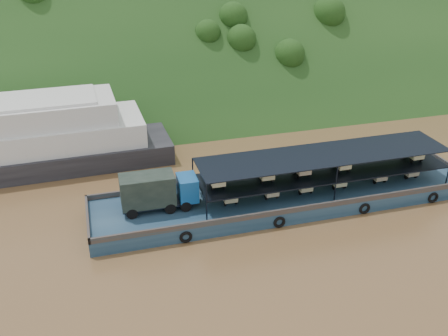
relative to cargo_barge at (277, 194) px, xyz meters
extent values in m
plane|color=brown|center=(-2.31, -0.64, -1.10)|extent=(160.00, 160.00, 0.00)
cube|color=#133412|center=(-2.31, 35.36, -1.10)|extent=(140.00, 39.60, 39.60)
cube|color=#122A40|center=(0.83, -0.02, -0.50)|extent=(35.00, 7.00, 1.20)
cube|color=#592D19|center=(0.83, 3.38, 0.35)|extent=(35.00, 0.20, 0.50)
cube|color=#592D19|center=(0.83, -3.42, 0.35)|extent=(35.00, 0.20, 0.50)
cube|color=#592D19|center=(-16.57, -0.02, 0.35)|extent=(0.20, 7.00, 0.50)
torus|color=black|center=(-9.17, -3.57, -0.55)|extent=(1.06, 0.26, 1.06)
torus|color=black|center=(-1.17, -3.57, -0.55)|extent=(1.06, 0.26, 1.06)
torus|color=black|center=(6.83, -3.57, -0.55)|extent=(1.06, 0.26, 1.06)
torus|color=black|center=(13.83, -3.57, -0.55)|extent=(1.06, 0.26, 1.06)
cylinder|color=black|center=(-13.01, -0.65, 0.56)|extent=(0.94, 0.34, 0.93)
cylinder|color=black|center=(-12.98, 1.31, 0.56)|extent=(0.94, 0.34, 0.93)
cylinder|color=black|center=(-9.84, -0.70, 0.56)|extent=(0.94, 0.34, 0.93)
cylinder|color=black|center=(-9.81, 1.26, 0.56)|extent=(0.94, 0.34, 0.93)
cylinder|color=black|center=(-8.54, -0.72, 0.56)|extent=(0.94, 0.34, 0.93)
cylinder|color=black|center=(-8.50, 1.24, 0.56)|extent=(0.94, 0.34, 0.93)
cube|color=black|center=(-10.57, 0.29, 0.70)|extent=(6.38, 2.15, 0.19)
cube|color=#144E8C|center=(-8.15, 0.25, 1.78)|extent=(1.62, 2.26, 2.05)
cube|color=black|center=(-7.35, 0.24, 2.15)|extent=(0.09, 1.87, 0.84)
cube|color=black|center=(-11.50, 0.31, 2.06)|extent=(4.51, 2.31, 2.61)
cube|color=black|center=(4.33, -0.02, 1.76)|extent=(23.00, 5.00, 0.12)
cube|color=black|center=(4.33, -0.02, 3.40)|extent=(23.00, 5.00, 0.08)
cylinder|color=black|center=(-7.17, -2.52, 1.75)|extent=(0.12, 0.12, 3.30)
cylinder|color=black|center=(-7.17, 2.48, 1.75)|extent=(0.12, 0.12, 3.30)
cylinder|color=black|center=(4.33, -2.52, 1.75)|extent=(0.12, 0.12, 3.30)
cylinder|color=black|center=(4.33, 2.48, 1.75)|extent=(0.12, 0.12, 3.30)
cylinder|color=black|center=(15.83, 2.48, 1.75)|extent=(0.12, 0.12, 3.30)
cylinder|color=black|center=(-4.63, 1.03, 0.36)|extent=(0.12, 0.52, 0.52)
cylinder|color=black|center=(-5.13, -0.77, 0.36)|extent=(0.14, 0.52, 0.52)
cylinder|color=black|center=(-4.13, -0.77, 0.36)|extent=(0.14, 0.52, 0.52)
cube|color=beige|center=(-4.63, -0.42, 0.70)|extent=(1.15, 1.50, 0.44)
cube|color=#B92D0C|center=(-4.63, 0.73, 0.88)|extent=(0.55, 0.80, 0.80)
cube|color=#B92D0C|center=(-4.63, 0.53, 1.38)|extent=(0.50, 0.10, 0.10)
cylinder|color=black|center=(-0.86, 1.03, 0.36)|extent=(0.12, 0.52, 0.52)
cylinder|color=black|center=(-1.36, -0.77, 0.36)|extent=(0.14, 0.52, 0.52)
cylinder|color=black|center=(-0.36, -0.77, 0.36)|extent=(0.14, 0.52, 0.52)
cube|color=beige|center=(-0.86, -0.42, 0.70)|extent=(1.15, 1.50, 0.44)
cube|color=red|center=(-0.86, 0.73, 0.88)|extent=(0.55, 0.80, 0.80)
cube|color=red|center=(-0.86, 0.53, 1.38)|extent=(0.50, 0.10, 0.10)
cylinder|color=black|center=(2.36, 1.03, 0.36)|extent=(0.12, 0.52, 0.52)
cylinder|color=black|center=(1.86, -0.77, 0.36)|extent=(0.14, 0.52, 0.52)
cylinder|color=black|center=(2.86, -0.77, 0.36)|extent=(0.14, 0.52, 0.52)
cube|color=#C7BF8D|center=(2.36, -0.42, 0.70)|extent=(1.15, 1.50, 0.44)
cube|color=red|center=(2.36, 0.73, 0.88)|extent=(0.55, 0.80, 0.80)
cube|color=red|center=(2.36, 0.53, 1.38)|extent=(0.50, 0.10, 0.10)
cylinder|color=black|center=(5.71, 1.03, 0.36)|extent=(0.12, 0.52, 0.52)
cylinder|color=black|center=(5.21, -0.77, 0.36)|extent=(0.14, 0.52, 0.52)
cylinder|color=black|center=(6.21, -0.77, 0.36)|extent=(0.14, 0.52, 0.52)
cube|color=beige|center=(5.71, -0.42, 0.70)|extent=(1.15, 1.50, 0.44)
cube|color=#AD110B|center=(5.71, 0.73, 0.88)|extent=(0.55, 0.80, 0.80)
cube|color=#AD110B|center=(5.71, 0.53, 1.38)|extent=(0.50, 0.10, 0.10)
cylinder|color=black|center=(9.87, 1.03, 0.36)|extent=(0.12, 0.52, 0.52)
cylinder|color=black|center=(9.37, -0.77, 0.36)|extent=(0.14, 0.52, 0.52)
cylinder|color=black|center=(10.37, -0.77, 0.36)|extent=(0.14, 0.52, 0.52)
cube|color=tan|center=(9.87, -0.42, 0.70)|extent=(1.15, 1.50, 0.44)
cube|color=red|center=(9.87, 0.73, 0.88)|extent=(0.55, 0.80, 0.80)
cube|color=red|center=(9.87, 0.53, 1.38)|extent=(0.50, 0.10, 0.10)
cylinder|color=black|center=(13.25, 1.03, 0.36)|extent=(0.12, 0.52, 0.52)
cylinder|color=black|center=(12.75, -0.77, 0.36)|extent=(0.14, 0.52, 0.52)
cylinder|color=black|center=(13.75, -0.77, 0.36)|extent=(0.14, 0.52, 0.52)
cube|color=#C4B38B|center=(13.25, -0.42, 0.70)|extent=(1.15, 1.50, 0.44)
cube|color=red|center=(13.25, 0.73, 0.88)|extent=(0.55, 0.80, 0.80)
cube|color=red|center=(13.25, 0.53, 1.38)|extent=(0.50, 0.10, 0.10)
cylinder|color=black|center=(-5.72, 1.03, 2.08)|extent=(0.12, 0.52, 0.52)
cylinder|color=black|center=(-6.22, -0.77, 2.08)|extent=(0.14, 0.52, 0.52)
cylinder|color=black|center=(-5.22, -0.77, 2.08)|extent=(0.14, 0.52, 0.52)
cube|color=beige|center=(-5.72, -0.42, 2.42)|extent=(1.15, 1.50, 0.44)
cube|color=red|center=(-5.72, 0.73, 2.60)|extent=(0.55, 0.80, 0.80)
cube|color=red|center=(-5.72, 0.53, 3.10)|extent=(0.50, 0.10, 0.10)
cylinder|color=black|center=(-1.35, 1.03, 2.08)|extent=(0.12, 0.52, 0.52)
cylinder|color=black|center=(-1.85, -0.77, 2.08)|extent=(0.14, 0.52, 0.52)
cylinder|color=black|center=(-0.85, -0.77, 2.08)|extent=(0.14, 0.52, 0.52)
cube|color=#C7C08D|center=(-1.35, -0.42, 2.42)|extent=(1.15, 1.50, 0.44)
cube|color=beige|center=(-1.35, 0.73, 2.60)|extent=(0.55, 0.80, 0.80)
cube|color=beige|center=(-1.35, 0.53, 3.10)|extent=(0.50, 0.10, 0.10)
cylinder|color=black|center=(2.06, 1.03, 2.08)|extent=(0.12, 0.52, 0.52)
cylinder|color=black|center=(1.56, -0.77, 2.08)|extent=(0.14, 0.52, 0.52)
cylinder|color=black|center=(2.56, -0.77, 2.08)|extent=(0.14, 0.52, 0.52)
cube|color=tan|center=(2.06, -0.42, 2.42)|extent=(1.15, 1.50, 0.44)
cube|color=#B0140B|center=(2.06, 0.73, 2.60)|extent=(0.55, 0.80, 0.80)
cube|color=#B0140B|center=(2.06, 0.53, 3.10)|extent=(0.50, 0.10, 0.10)
cylinder|color=black|center=(5.95, 1.03, 2.08)|extent=(0.12, 0.52, 0.52)
cylinder|color=black|center=(5.45, -0.77, 2.08)|extent=(0.14, 0.52, 0.52)
cylinder|color=black|center=(6.45, -0.77, 2.08)|extent=(0.14, 0.52, 0.52)
cube|color=beige|center=(5.95, -0.42, 2.42)|extent=(1.15, 1.50, 0.44)
cube|color=beige|center=(5.95, 0.73, 2.60)|extent=(0.55, 0.80, 0.80)
cube|color=beige|center=(5.95, 0.53, 3.10)|extent=(0.50, 0.10, 0.10)
cylinder|color=black|center=(13.48, 1.03, 2.08)|extent=(0.12, 0.52, 0.52)
cylinder|color=black|center=(12.98, -0.77, 2.08)|extent=(0.14, 0.52, 0.52)
cylinder|color=black|center=(13.98, -0.77, 2.08)|extent=(0.14, 0.52, 0.52)
cube|color=beige|center=(13.48, -0.42, 2.42)|extent=(1.15, 1.50, 0.44)
cube|color=beige|center=(13.48, 0.73, 2.60)|extent=(0.55, 0.80, 0.80)
cube|color=beige|center=(13.48, 0.53, 3.10)|extent=(0.50, 0.10, 0.10)
camera|label=1|loc=(-15.28, -36.20, 22.26)|focal=40.00mm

